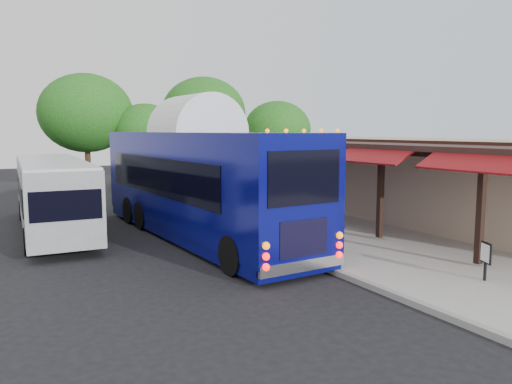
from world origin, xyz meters
TOP-DOWN VIEW (x-y plane):
  - ground at (0.00, 0.00)m, footprint 90.00×90.00m
  - sidewalk at (5.00, 4.00)m, footprint 10.00×40.00m
  - curb at (0.05, 4.00)m, footprint 0.20×40.00m
  - station_shelter at (8.38, 4.00)m, footprint 8.15×20.00m
  - coach_bus at (-1.45, 3.99)m, footprint 3.35×13.20m
  - city_bus at (-5.98, 7.87)m, footprint 2.78×10.65m
  - ped_a at (1.56, -0.06)m, footprint 0.70×0.57m
  - ped_b at (1.02, 5.51)m, footprint 0.85×0.71m
  - ped_c at (1.85, 7.17)m, footprint 1.13×0.77m
  - ped_d at (2.40, 4.99)m, footprint 1.18×0.90m
  - sign_board at (2.72, -5.00)m, footprint 0.21×0.43m
  - tree_left at (1.08, 18.89)m, footprint 4.45×4.45m
  - tree_mid at (6.30, 21.49)m, footprint 6.16×6.16m
  - tree_right at (9.98, 17.10)m, footprint 4.70×4.70m
  - tree_far at (-2.27, 20.61)m, footprint 5.93×5.93m

SIDE VIEW (x-z plane):
  - ground at x=0.00m, z-range 0.00..0.00m
  - sidewalk at x=5.00m, z-range 0.00..0.15m
  - curb at x=0.05m, z-range -0.01..0.15m
  - sign_board at x=2.72m, z-range 0.33..1.33m
  - ped_b at x=1.02m, z-range 0.15..1.69m
  - ped_d at x=2.40m, z-range 0.15..1.77m
  - ped_a at x=1.56m, z-range 0.15..1.80m
  - ped_c at x=1.85m, z-range 0.15..1.93m
  - city_bus at x=-5.98m, z-range 0.15..2.98m
  - station_shelter at x=8.38m, z-range 0.05..3.65m
  - coach_bus at x=-1.45m, z-range 0.16..4.34m
  - tree_left at x=1.08m, z-range 0.95..6.64m
  - tree_right at x=9.98m, z-range 1.00..7.02m
  - tree_far at x=-2.27m, z-range 1.27..8.86m
  - tree_mid at x=6.30m, z-range 1.32..9.20m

